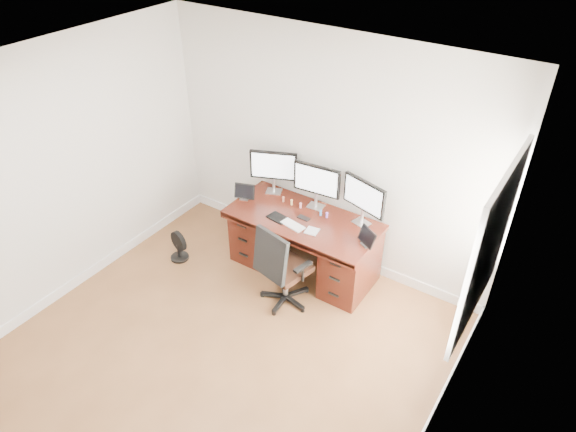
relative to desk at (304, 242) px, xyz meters
The scene contains 20 objects.
ground 1.87m from the desk, 90.00° to the right, with size 4.50×4.50×0.00m, color brown.
back_wall 1.04m from the desk, 90.00° to the left, with size 4.00×0.10×2.70m, color silver.
right_wall 2.80m from the desk, 40.79° to the right, with size 0.10×4.50×2.70m.
desk is the anchor object (origin of this frame).
office_chair 0.61m from the desk, 80.21° to the right, with size 0.63×0.63×0.99m.
floor_fan 1.53m from the desk, 153.54° to the right, with size 0.26×0.22×0.38m.
monitor_left 0.93m from the desk, 157.68° to the left, with size 0.52×0.25×0.53m.
monitor_center 0.72m from the desk, 89.96° to the left, with size 0.55×0.16×0.53m.
monitor_right 0.93m from the desk, 22.31° to the left, with size 0.54×0.19×0.53m.
tablet_left 0.89m from the desk, behind, with size 0.25×0.14×0.19m.
tablet_right 0.91m from the desk, ahead, with size 0.24×0.18×0.19m.
keyboard 0.42m from the desk, 93.98° to the right, with size 0.27×0.12×0.01m, color white.
trackpad 0.45m from the desk, 41.69° to the right, with size 0.14×0.14×0.01m, color #B6B9BE.
drawing_tablet 0.46m from the desk, 140.33° to the right, with size 0.24×0.15×0.01m, color black.
phone 0.35m from the desk, 74.49° to the right, with size 0.14×0.07×0.01m, color black.
figurine_brown 0.55m from the desk, 161.89° to the left, with size 0.03×0.03×0.07m.
figurine_yellow 0.48m from the desk, 154.48° to the left, with size 0.03×0.03×0.07m.
figurine_pink 0.43m from the desk, 137.19° to the left, with size 0.03×0.03×0.07m.
figurine_blue 0.43m from the desk, 41.51° to the left, with size 0.03×0.03×0.07m.
figurine_purple 0.46m from the desk, 29.21° to the left, with size 0.03×0.03×0.07m.
Camera 1 is at (2.42, -2.14, 4.00)m, focal length 32.00 mm.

